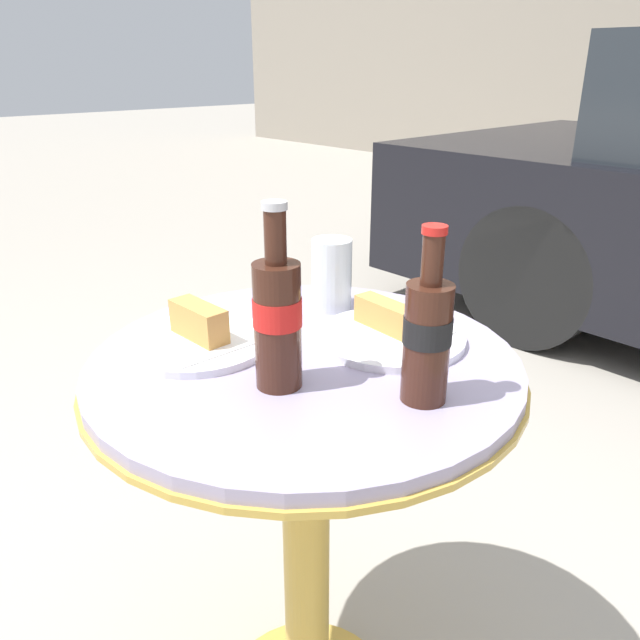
{
  "coord_description": "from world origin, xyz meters",
  "views": [
    {
      "loc": [
        0.64,
        -0.56,
        1.16
      ],
      "look_at": [
        0.0,
        0.03,
        0.8
      ],
      "focal_mm": 35.0,
      "sensor_mm": 36.0,
      "label": 1
    }
  ],
  "objects_px": {
    "bistro_table": "(305,457)",
    "drinking_glass": "(331,277)",
    "cola_bottle_right": "(427,335)",
    "lunch_plate_near": "(198,337)",
    "lunch_plate_far": "(392,332)",
    "cola_bottle_left": "(277,317)"
  },
  "relations": [
    {
      "from": "cola_bottle_right",
      "to": "lunch_plate_far",
      "type": "bearing_deg",
      "value": 144.01
    },
    {
      "from": "drinking_glass",
      "to": "lunch_plate_far",
      "type": "xyz_separation_m",
      "value": [
        0.17,
        -0.03,
        -0.04
      ]
    },
    {
      "from": "cola_bottle_left",
      "to": "lunch_plate_far",
      "type": "distance_m",
      "value": 0.24
    },
    {
      "from": "bistro_table",
      "to": "drinking_glass",
      "type": "distance_m",
      "value": 0.31
    },
    {
      "from": "lunch_plate_far",
      "to": "cola_bottle_right",
      "type": "bearing_deg",
      "value": -35.99
    },
    {
      "from": "bistro_table",
      "to": "cola_bottle_right",
      "type": "distance_m",
      "value": 0.34
    },
    {
      "from": "cola_bottle_left",
      "to": "lunch_plate_far",
      "type": "bearing_deg",
      "value": 88.02
    },
    {
      "from": "lunch_plate_near",
      "to": "drinking_glass",
      "type": "bearing_deg",
      "value": 85.1
    },
    {
      "from": "lunch_plate_near",
      "to": "bistro_table",
      "type": "bearing_deg",
      "value": 34.48
    },
    {
      "from": "cola_bottle_left",
      "to": "drinking_glass",
      "type": "xyz_separation_m",
      "value": [
        -0.16,
        0.25,
        -0.04
      ]
    },
    {
      "from": "bistro_table",
      "to": "drinking_glass",
      "type": "relative_size",
      "value": 5.93
    },
    {
      "from": "drinking_glass",
      "to": "lunch_plate_near",
      "type": "relative_size",
      "value": 0.56
    },
    {
      "from": "cola_bottle_right",
      "to": "lunch_plate_far",
      "type": "height_order",
      "value": "cola_bottle_right"
    },
    {
      "from": "cola_bottle_right",
      "to": "lunch_plate_near",
      "type": "xyz_separation_m",
      "value": [
        -0.34,
        -0.13,
        -0.08
      ]
    },
    {
      "from": "drinking_glass",
      "to": "lunch_plate_near",
      "type": "xyz_separation_m",
      "value": [
        -0.02,
        -0.26,
        -0.04
      ]
    },
    {
      "from": "bistro_table",
      "to": "lunch_plate_near",
      "type": "xyz_separation_m",
      "value": [
        -0.14,
        -0.1,
        0.2
      ]
    },
    {
      "from": "cola_bottle_right",
      "to": "lunch_plate_near",
      "type": "distance_m",
      "value": 0.37
    },
    {
      "from": "bistro_table",
      "to": "cola_bottle_left",
      "type": "xyz_separation_m",
      "value": [
        0.04,
        -0.08,
        0.28
      ]
    },
    {
      "from": "bistro_table",
      "to": "lunch_plate_far",
      "type": "relative_size",
      "value": 3.21
    },
    {
      "from": "bistro_table",
      "to": "cola_bottle_right",
      "type": "xyz_separation_m",
      "value": [
        0.2,
        0.03,
        0.27
      ]
    },
    {
      "from": "lunch_plate_far",
      "to": "cola_bottle_left",
      "type": "bearing_deg",
      "value": -91.98
    },
    {
      "from": "drinking_glass",
      "to": "lunch_plate_far",
      "type": "bearing_deg",
      "value": -9.61
    }
  ]
}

